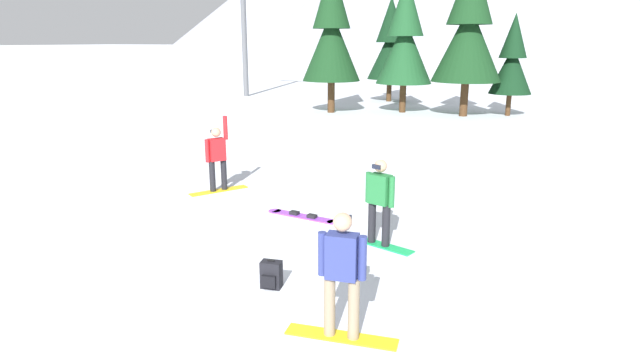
% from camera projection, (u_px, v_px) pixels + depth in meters
% --- Properties ---
extents(ground_plane, '(800.00, 800.00, 0.00)m').
position_uv_depth(ground_plane, '(137.00, 313.00, 7.63)').
color(ground_plane, silver).
extents(snowboarder_foreground, '(1.52, 0.49, 1.72)m').
position_uv_depth(snowboarder_foreground, '(342.00, 273.00, 6.76)').
color(snowboarder_foreground, yellow).
rests_on(snowboarder_foreground, ground_plane).
extents(snowboarder_midground, '(1.48, 0.68, 1.67)m').
position_uv_depth(snowboarder_midground, '(380.00, 201.00, 9.94)').
color(snowboarder_midground, '#19B259').
rests_on(snowboarder_midground, ground_plane).
extents(snowboarder_background, '(1.04, 1.47, 1.93)m').
position_uv_depth(snowboarder_background, '(217.00, 157.00, 13.56)').
color(snowboarder_background, yellow).
rests_on(snowboarder_background, ground_plane).
extents(loose_snowboard_far_spare, '(1.83, 0.47, 0.09)m').
position_uv_depth(loose_snowboard_far_spare, '(303.00, 216.00, 11.76)').
color(loose_snowboard_far_spare, '#993FD8').
rests_on(loose_snowboard_far_spare, ground_plane).
extents(backpack_black, '(0.35, 0.30, 0.47)m').
position_uv_depth(backpack_black, '(271.00, 275.00, 8.35)').
color(backpack_black, black).
rests_on(backpack_black, ground_plane).
extents(pine_tree_tall, '(2.82, 2.82, 6.43)m').
position_uv_depth(pine_tree_tall, '(390.00, 45.00, 33.20)').
color(pine_tree_tall, '#472D19').
rests_on(pine_tree_tall, ground_plane).
extents(pine_tree_broad, '(3.48, 3.48, 7.97)m').
position_uv_depth(pine_tree_broad, '(469.00, 28.00, 26.33)').
color(pine_tree_broad, '#472D19').
rests_on(pine_tree_broad, ground_plane).
extents(pine_tree_leaning, '(3.05, 3.05, 7.69)m').
position_uv_depth(pine_tree_leaning, '(331.00, 32.00, 27.76)').
color(pine_tree_leaning, '#472D19').
rests_on(pine_tree_leaning, ground_plane).
extents(pine_tree_twin, '(2.97, 2.97, 7.01)m').
position_uv_depth(pine_tree_twin, '(405.00, 39.00, 27.93)').
color(pine_tree_twin, '#472D19').
rests_on(pine_tree_twin, ground_plane).
extents(pine_tree_short, '(2.12, 2.12, 5.13)m').
position_uv_depth(pine_tree_short, '(512.00, 60.00, 26.86)').
color(pine_tree_short, '#472D19').
rests_on(pine_tree_short, ground_plane).
extents(ski_lift_tower, '(3.93, 0.36, 11.07)m').
position_uv_depth(ski_lift_tower, '(243.00, 0.00, 35.66)').
color(ski_lift_tower, '#595B60').
rests_on(ski_lift_tower, ground_plane).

